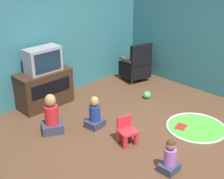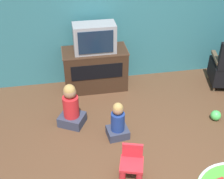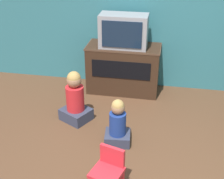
% 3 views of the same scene
% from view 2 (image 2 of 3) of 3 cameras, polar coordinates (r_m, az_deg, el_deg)
% --- Properties ---
extents(ground_plane, '(30.00, 30.00, 0.00)m').
position_cam_2_polar(ground_plane, '(4.19, 10.46, -14.88)').
color(ground_plane, brown).
extents(wall_back, '(5.37, 0.12, 2.58)m').
position_cam_2_polar(wall_back, '(5.40, -0.12, 14.27)').
color(wall_back, teal).
rests_on(wall_back, ground_plane).
extents(tv_cabinet, '(1.10, 0.50, 0.74)m').
position_cam_2_polar(tv_cabinet, '(5.45, -3.09, 3.85)').
color(tv_cabinet, '#382316').
rests_on(tv_cabinet, ground_plane).
extents(television, '(0.69, 0.34, 0.48)m').
position_cam_2_polar(television, '(5.13, -3.23, 9.38)').
color(television, '#939399').
rests_on(television, tv_cabinet).
extents(yellow_kid_chair, '(0.35, 0.34, 0.44)m').
position_cam_2_polar(yellow_kid_chair, '(3.98, 3.61, -13.63)').
color(yellow_kid_chair, red).
rests_on(yellow_kid_chair, ground_plane).
extents(child_watching_left, '(0.33, 0.29, 0.59)m').
position_cam_2_polar(child_watching_left, '(4.45, 1.06, -6.03)').
color(child_watching_left, '#33384C').
rests_on(child_watching_left, ground_plane).
extents(child_watching_right, '(0.47, 0.45, 0.71)m').
position_cam_2_polar(child_watching_right, '(4.68, -7.50, -3.30)').
color(child_watching_right, '#33384C').
rests_on(child_watching_right, ground_plane).
extents(toy_ball, '(0.16, 0.16, 0.16)m').
position_cam_2_polar(toy_ball, '(5.11, 18.45, -4.51)').
color(toy_ball, '#4CCC59').
rests_on(toy_ball, ground_plane).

